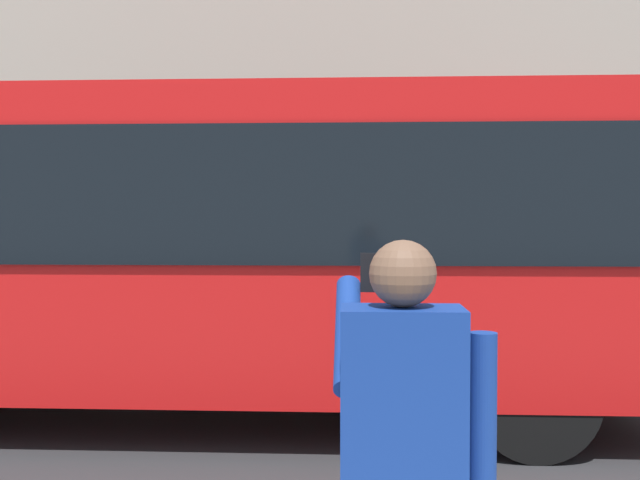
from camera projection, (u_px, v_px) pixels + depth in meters
ground_plane at (344, 410)px, 7.19m from camera, size 60.00×60.00×0.00m
building_facade_far at (352, 5)px, 13.78m from camera, size 28.00×1.55×12.00m
red_bus at (188, 242)px, 6.90m from camera, size 9.05×2.54×3.08m
pedestrian_photographer at (403, 456)px, 2.36m from camera, size 0.53×0.52×1.70m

